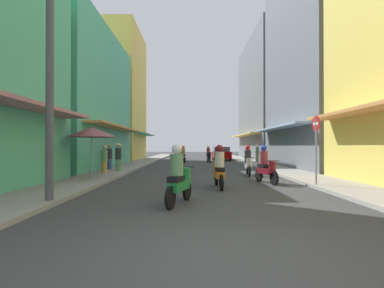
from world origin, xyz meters
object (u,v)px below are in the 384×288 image
motorbike_maroon (267,166)px  pedestrian_foreground (258,154)px  motorbike_blue (179,153)px  motorbike_orange (220,169)px  motorbike_silver (249,162)px  vendor_umbrella (93,132)px  utility_pole (51,60)px  street_sign_no_entry (317,141)px  pedestrian_midway (105,160)px  parked_car (222,154)px  motorbike_white (184,155)px  pedestrian_crossing (110,158)px  motorbike_green (180,178)px  pedestrian_far (119,156)px  motorbike_black (209,155)px

motorbike_maroon → pedestrian_foreground: bearing=78.5°
motorbike_blue → motorbike_orange: size_ratio=0.98×
motorbike_silver → vendor_umbrella: bearing=-164.8°
pedestrian_foreground → utility_pole: size_ratio=0.23×
motorbike_maroon → motorbike_orange: size_ratio=0.98×
motorbike_silver → street_sign_no_entry: street_sign_no_entry is taller
motorbike_blue → street_sign_no_entry: (6.23, -25.16, 1.01)m
pedestrian_midway → pedestrian_foreground: bearing=47.3°
motorbike_blue → parked_car: (4.81, -4.90, 0.04)m
motorbike_white → pedestrian_midway: pedestrian_midway is taller
motorbike_white → motorbike_orange: size_ratio=0.98×
pedestrian_midway → utility_pole: 8.05m
pedestrian_crossing → pedestrian_foreground: 14.10m
motorbike_white → pedestrian_foreground: size_ratio=1.04×
motorbike_green → pedestrian_foreground: size_ratio=1.03×
motorbike_white → street_sign_no_entry: 16.77m
pedestrian_midway → vendor_umbrella: 2.47m
motorbike_blue → utility_pole: size_ratio=0.24×
motorbike_green → vendor_umbrella: vendor_umbrella is taller
pedestrian_foreground → vendor_umbrella: size_ratio=0.71×
vendor_umbrella → pedestrian_foreground: bearing=52.1°
motorbike_white → utility_pole: 19.32m
pedestrian_foreground → pedestrian_far: bearing=-135.7°
parked_car → motorbike_silver: bearing=-90.8°
motorbike_black → parked_car: size_ratio=0.44×
motorbike_silver → motorbike_orange: size_ratio=1.00×
motorbike_blue → motorbike_black: (3.26, -8.57, 0.00)m
utility_pole → motorbike_maroon: bearing=32.6°
parked_car → pedestrian_crossing: (-8.17, -13.22, 0.07)m
motorbike_maroon → pedestrian_crossing: size_ratio=1.09×
parked_car → street_sign_no_entry: (1.42, -20.26, 0.98)m
pedestrian_foreground → street_sign_no_entry: (-1.44, -15.82, 0.87)m
pedestrian_midway → utility_pole: bearing=-83.6°
parked_car → motorbike_orange: bearing=-96.0°
motorbike_green → pedestrian_far: size_ratio=1.00×
motorbike_maroon → motorbike_white: size_ratio=1.00×
pedestrian_foreground → vendor_umbrella: vendor_umbrella is taller
motorbike_black → motorbike_green: size_ratio=1.04×
motorbike_maroon → pedestrian_far: (-7.24, 4.56, 0.28)m
motorbike_orange → parked_car: size_ratio=0.44×
pedestrian_far → vendor_umbrella: (-0.29, -3.51, 1.18)m
motorbike_black → motorbike_orange: bearing=-92.0°
pedestrian_midway → pedestrian_foreground: pedestrian_foreground is taller
motorbike_silver → motorbike_green: 8.06m
motorbike_maroon → pedestrian_foreground: (2.95, 14.51, 0.15)m
motorbike_silver → motorbike_orange: bearing=-113.6°
motorbike_orange → pedestrian_far: 7.87m
motorbike_green → pedestrian_foreground: pedestrian_foreground is taller
parked_car → utility_pole: bearing=-106.4°
motorbike_black → motorbike_maroon: bearing=-84.5°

